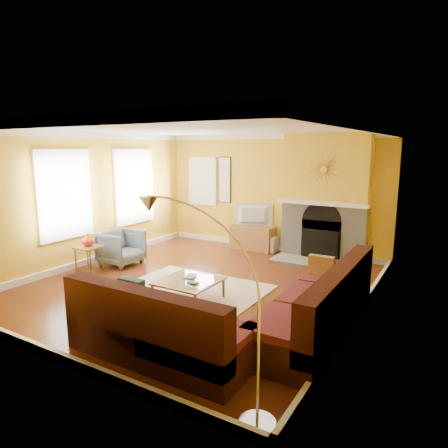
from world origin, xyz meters
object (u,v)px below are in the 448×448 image
Objects in this scene: armchair at (121,247)px; side_table at (89,258)px; arc_lamp at (205,310)px; sectional_sofa at (239,291)px; media_console at (253,237)px; coffee_table at (189,290)px.

armchair is 0.70m from side_table.
side_table is 4.99m from arc_lamp.
sectional_sofa is 3.29× the size of media_console.
armchair reaches higher than side_table.
side_table is 0.25× the size of arc_lamp.
sectional_sofa is 1.98m from arc_lamp.
media_console is 6.05m from arc_lamp.
arc_lamp reaches higher than sectional_sofa.
coffee_table is at bearing 165.41° from sectional_sofa.
sectional_sofa is at bearing -66.01° from media_console.
arc_lamp is at bearing -28.86° from side_table.
sectional_sofa is 3.67m from armchair.
arc_lamp reaches higher than side_table.
sectional_sofa is 6.99× the size of side_table.
sectional_sofa is 4.42× the size of armchair.
armchair is (-2.41, 0.96, 0.18)m from coffee_table.
coffee_table is at bearing -6.71° from side_table.
coffee_table is at bearing 129.18° from arc_lamp.
coffee_table is 3.53m from media_console.
coffee_table is 2.60m from armchair.
armchair is 5.14m from arc_lamp.
media_console is 3.75m from side_table.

